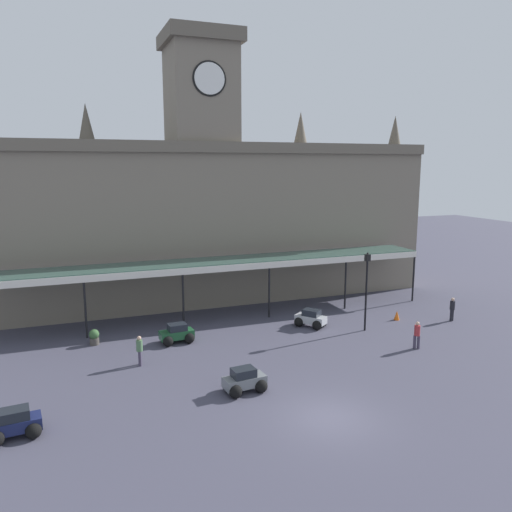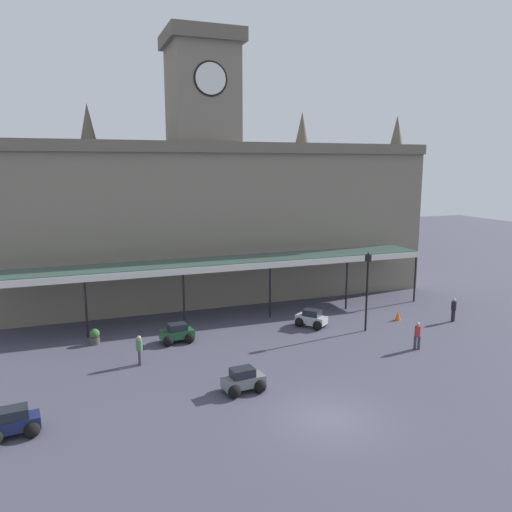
% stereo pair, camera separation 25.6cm
% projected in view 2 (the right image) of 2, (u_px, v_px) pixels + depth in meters
% --- Properties ---
extents(ground_plane, '(140.00, 140.00, 0.00)m').
position_uv_depth(ground_plane, '(328.00, 418.00, 21.86)').
color(ground_plane, '#434253').
extents(station_building, '(37.17, 5.58, 20.46)m').
position_uv_depth(station_building, '(204.00, 213.00, 39.73)').
color(station_building, slate).
rests_on(station_building, ground).
extents(entrance_canopy, '(31.26, 3.26, 4.14)m').
position_uv_depth(entrance_canopy, '(223.00, 263.00, 35.75)').
color(entrance_canopy, '#38564C').
rests_on(entrance_canopy, ground).
extents(car_grey_sedan, '(2.13, 1.65, 1.19)m').
position_uv_depth(car_grey_sedan, '(243.00, 382.00, 24.35)').
color(car_grey_sedan, slate).
rests_on(car_grey_sedan, ground).
extents(car_green_sedan, '(2.11, 1.62, 1.19)m').
position_uv_depth(car_green_sedan, '(177.00, 334.00, 31.13)').
color(car_green_sedan, '#1E512D').
rests_on(car_green_sedan, ground).
extents(car_navy_sedan, '(2.13, 1.65, 1.19)m').
position_uv_depth(car_navy_sedan, '(13.00, 424.00, 20.35)').
color(car_navy_sedan, '#19214C').
rests_on(car_navy_sedan, ground).
extents(car_silver_sedan, '(2.16, 2.25, 1.19)m').
position_uv_depth(car_silver_sedan, '(311.00, 319.00, 34.15)').
color(car_silver_sedan, '#B2B5BA').
rests_on(car_silver_sedan, ground).
extents(pedestrian_near_entrance, '(0.34, 0.39, 1.67)m').
position_uv_depth(pedestrian_near_entrance, '(139.00, 349.00, 27.54)').
color(pedestrian_near_entrance, '#3F384C').
rests_on(pedestrian_near_entrance, ground).
extents(pedestrian_beside_cars, '(0.35, 0.34, 1.67)m').
position_uv_depth(pedestrian_beside_cars, '(417.00, 335.00, 29.89)').
color(pedestrian_beside_cars, '#3F384C').
rests_on(pedestrian_beside_cars, ground).
extents(pedestrian_crossing_forecourt, '(0.37, 0.34, 1.67)m').
position_uv_depth(pedestrian_crossing_forecourt, '(454.00, 309.00, 35.23)').
color(pedestrian_crossing_forecourt, black).
rests_on(pedestrian_crossing_forecourt, ground).
extents(victorian_lamppost, '(0.30, 0.30, 5.24)m').
position_uv_depth(victorian_lamppost, '(367.00, 283.00, 32.84)').
color(victorian_lamppost, black).
rests_on(victorian_lamppost, ground).
extents(traffic_cone, '(0.40, 0.40, 0.66)m').
position_uv_depth(traffic_cone, '(398.00, 316.00, 35.60)').
color(traffic_cone, orange).
rests_on(traffic_cone, ground).
extents(planter_near_kerb, '(0.60, 0.60, 0.96)m').
position_uv_depth(planter_near_kerb, '(95.00, 336.00, 30.82)').
color(planter_near_kerb, '#47423D').
rests_on(planter_near_kerb, ground).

